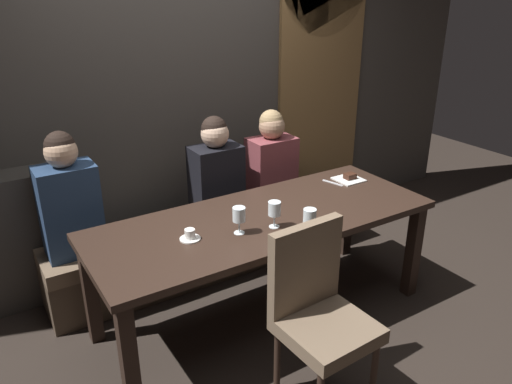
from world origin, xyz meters
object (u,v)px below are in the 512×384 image
(diner_bearded, at_px, (216,172))
(wine_glass_end_right, at_px, (274,210))
(banquette_bench, at_px, (214,243))
(fork_on_table, at_px, (333,183))
(dessert_plate, at_px, (349,178))
(diner_redhead, at_px, (68,198))
(wine_glass_far_right, at_px, (310,217))
(diner_far_end, at_px, (271,160))
(dining_table, at_px, (264,229))
(espresso_cup, at_px, (190,235))
(wine_glass_far_left, at_px, (239,216))
(chair_near_side, at_px, (318,306))

(diner_bearded, distance_m, wine_glass_end_right, 0.84)
(banquette_bench, height_order, fork_on_table, fork_on_table)
(dessert_plate, height_order, fork_on_table, dessert_plate)
(diner_redhead, relative_size, wine_glass_far_right, 5.00)
(diner_far_end, height_order, dessert_plate, diner_far_end)
(diner_redhead, distance_m, wine_glass_far_right, 1.52)
(banquette_bench, xyz_separation_m, wine_glass_end_right, (-0.03, -0.86, 0.62))
(dining_table, distance_m, espresso_cup, 0.53)
(diner_bearded, xyz_separation_m, fork_on_table, (0.70, -0.48, -0.07))
(banquette_bench, bearing_deg, wine_glass_far_left, -106.68)
(banquette_bench, xyz_separation_m, fork_on_table, (0.73, -0.51, 0.51))
(fork_on_table, bearing_deg, banquette_bench, 128.31)
(dining_table, height_order, diner_far_end, diner_far_end)
(chair_near_side, xyz_separation_m, espresso_cup, (-0.38, 0.69, 0.21))
(dessert_plate, bearing_deg, diner_redhead, 164.26)
(diner_bearded, height_order, wine_glass_far_left, diner_bearded)
(wine_glass_far_right, bearing_deg, fork_on_table, 40.28)
(wine_glass_far_right, distance_m, wine_glass_far_left, 0.41)
(chair_near_side, bearing_deg, dessert_plate, 41.84)
(dining_table, bearing_deg, wine_glass_far_right, -76.03)
(chair_near_side, xyz_separation_m, wine_glass_end_right, (0.11, 0.56, 0.29))
(wine_glass_end_right, xyz_separation_m, fork_on_table, (0.75, 0.35, -0.11))
(wine_glass_end_right, height_order, fork_on_table, wine_glass_end_right)
(wine_glass_end_right, bearing_deg, dining_table, 80.53)
(wine_glass_end_right, bearing_deg, dessert_plate, 20.55)
(banquette_bench, height_order, diner_bearded, diner_bearded)
(wine_glass_end_right, bearing_deg, chair_near_side, -101.01)
(dining_table, height_order, diner_redhead, diner_redhead)
(diner_far_end, relative_size, fork_on_table, 4.42)
(wine_glass_far_left, distance_m, fork_on_table, 1.02)
(diner_far_end, relative_size, espresso_cup, 6.26)
(wine_glass_far_left, bearing_deg, dessert_plate, 14.74)
(banquette_bench, xyz_separation_m, diner_redhead, (-1.01, 0.01, 0.61))
(banquette_bench, bearing_deg, dessert_plate, -30.84)
(wine_glass_end_right, distance_m, wine_glass_far_left, 0.22)
(diner_redhead, xyz_separation_m, wine_glass_end_right, (0.98, -0.87, 0.01))
(diner_redhead, height_order, espresso_cup, diner_redhead)
(dessert_plate, bearing_deg, wine_glass_far_left, -165.26)
(chair_near_side, distance_m, fork_on_table, 1.27)
(dining_table, bearing_deg, dessert_plate, 11.70)
(chair_near_side, relative_size, fork_on_table, 5.76)
(wine_glass_far_right, bearing_deg, dining_table, 103.97)
(diner_bearded, bearing_deg, banquette_bench, 142.62)
(diner_bearded, relative_size, fork_on_table, 4.58)
(banquette_bench, relative_size, diner_bearded, 3.21)
(wine_glass_far_right, distance_m, fork_on_table, 0.85)
(dining_table, bearing_deg, wine_glass_far_left, -155.15)
(wine_glass_end_right, bearing_deg, wine_glass_far_left, 168.84)
(wine_glass_far_right, height_order, fork_on_table, wine_glass_far_right)
(diner_bearded, height_order, fork_on_table, diner_bearded)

